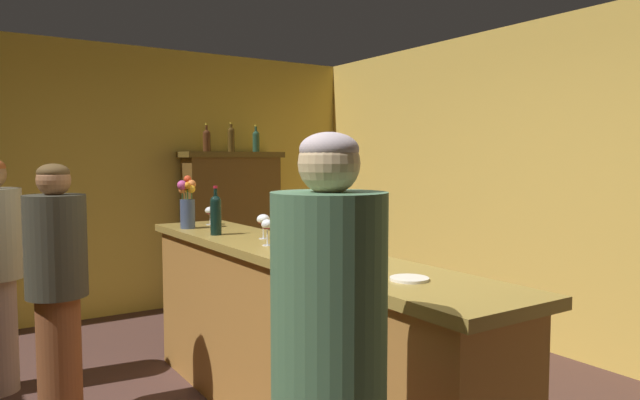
% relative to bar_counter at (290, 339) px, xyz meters
% --- Properties ---
extents(wall_back, '(5.69, 0.12, 2.70)m').
position_rel_bar_counter_xyz_m(wall_back, '(-0.34, 3.14, 0.81)').
color(wall_back, gold).
rests_on(wall_back, ground).
extents(wall_right, '(0.12, 7.02, 2.70)m').
position_rel_bar_counter_xyz_m(wall_right, '(2.50, -0.37, 0.81)').
color(wall_right, gold).
rests_on(wall_right, ground).
extents(bar_counter, '(0.55, 3.16, 1.07)m').
position_rel_bar_counter_xyz_m(bar_counter, '(0.00, 0.00, 0.00)').
color(bar_counter, '#A46E31').
rests_on(bar_counter, ground).
extents(display_cabinet, '(1.10, 0.38, 1.65)m').
position_rel_bar_counter_xyz_m(display_cabinet, '(0.97, 2.86, 0.32)').
color(display_cabinet, brown).
rests_on(display_cabinet, ground).
extents(wine_bottle_pinot, '(0.07, 0.07, 0.32)m').
position_rel_bar_counter_xyz_m(wine_bottle_pinot, '(-0.19, -0.58, 0.67)').
color(wine_bottle_pinot, '#203B17').
rests_on(wine_bottle_pinot, bar_counter).
extents(wine_bottle_riesling, '(0.08, 0.08, 0.33)m').
position_rel_bar_counter_xyz_m(wine_bottle_riesling, '(-0.14, -0.32, 0.68)').
color(wine_bottle_riesling, '#492D1B').
rests_on(wine_bottle_riesling, bar_counter).
extents(wine_bottle_malbec, '(0.07, 0.07, 0.33)m').
position_rel_bar_counter_xyz_m(wine_bottle_malbec, '(-0.13, 0.73, 0.68)').
color(wine_bottle_malbec, black).
rests_on(wine_bottle_malbec, bar_counter).
extents(wine_glass_front, '(0.08, 0.08, 0.16)m').
position_rel_bar_counter_xyz_m(wine_glass_front, '(0.04, 0.40, 0.65)').
color(wine_glass_front, white).
rests_on(wine_glass_front, bar_counter).
extents(wine_glass_mid, '(0.07, 0.07, 0.14)m').
position_rel_bar_counter_xyz_m(wine_glass_mid, '(0.12, -0.30, 0.63)').
color(wine_glass_mid, white).
rests_on(wine_glass_mid, bar_counter).
extents(wine_glass_rear, '(0.08, 0.08, 0.14)m').
position_rel_bar_counter_xyz_m(wine_glass_rear, '(0.07, 1.31, 0.63)').
color(wine_glass_rear, white).
rests_on(wine_glass_rear, bar_counter).
extents(wine_glass_spare, '(0.07, 0.07, 0.15)m').
position_rel_bar_counter_xyz_m(wine_glass_spare, '(-0.07, 0.13, 0.65)').
color(wine_glass_spare, white).
rests_on(wine_glass_spare, bar_counter).
extents(flower_arrangement, '(0.14, 0.12, 0.38)m').
position_rel_bar_counter_xyz_m(flower_arrangement, '(-0.16, 1.18, 0.71)').
color(flower_arrangement, '#3C4968').
rests_on(flower_arrangement, bar_counter).
extents(cheese_plate, '(0.16, 0.16, 0.01)m').
position_rel_bar_counter_xyz_m(cheese_plate, '(-0.03, -1.04, 0.54)').
color(cheese_plate, white).
rests_on(cheese_plate, bar_counter).
extents(display_bottle_left, '(0.08, 0.08, 0.29)m').
position_rel_bar_counter_xyz_m(display_bottle_left, '(0.69, 2.86, 1.23)').
color(display_bottle_left, '#492714').
rests_on(display_bottle_left, display_cabinet).
extents(display_bottle_midleft, '(0.07, 0.07, 0.31)m').
position_rel_bar_counter_xyz_m(display_bottle_midleft, '(0.96, 2.86, 1.25)').
color(display_bottle_midleft, '#473212').
rests_on(display_bottle_midleft, display_cabinet).
extents(display_bottle_center, '(0.08, 0.08, 0.30)m').
position_rel_bar_counter_xyz_m(display_bottle_center, '(1.26, 2.86, 1.24)').
color(display_bottle_center, '#254531').
rests_on(display_bottle_center, display_cabinet).
extents(patron_near_entrance, '(0.35, 0.35, 1.65)m').
position_rel_bar_counter_xyz_m(patron_near_entrance, '(-0.68, -1.39, 0.37)').
color(patron_near_entrance, maroon).
rests_on(patron_near_entrance, ground).
extents(patron_in_grey, '(0.35, 0.35, 1.55)m').
position_rel_bar_counter_xyz_m(patron_in_grey, '(-1.10, 0.83, 0.31)').
color(patron_in_grey, brown).
rests_on(patron_in_grey, ground).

